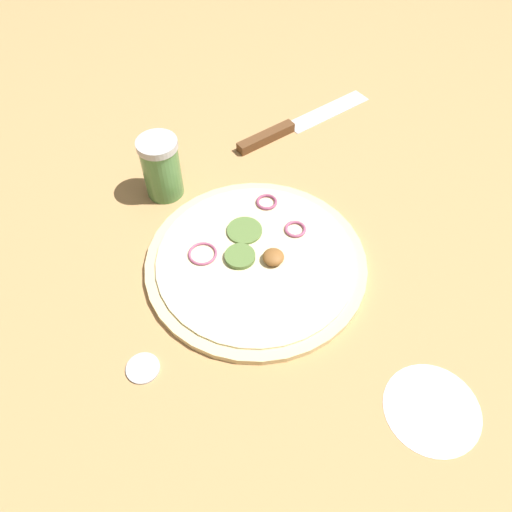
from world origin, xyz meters
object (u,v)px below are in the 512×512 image
(knife, at_px, (285,129))
(loose_cap, at_px, (143,368))
(pizza, at_px, (256,261))
(spice_jar, at_px, (161,167))

(knife, height_order, loose_cap, knife)
(pizza, relative_size, knife, 1.08)
(knife, height_order, spice_jar, spice_jar)
(spice_jar, relative_size, loose_cap, 2.43)
(spice_jar, xyz_separation_m, loose_cap, (0.30, -0.13, -0.05))
(knife, xyz_separation_m, spice_jar, (0.06, -0.26, 0.05))
(loose_cap, bearing_deg, pizza, 114.08)
(knife, relative_size, spice_jar, 2.86)
(loose_cap, bearing_deg, spice_jar, 155.78)
(knife, relative_size, loose_cap, 6.96)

